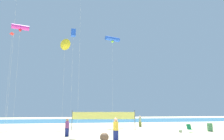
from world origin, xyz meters
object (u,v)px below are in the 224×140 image
beachgoer_plum_shirt (67,127)px  kite_red_diamond (12,37)px  beach_handbag (180,131)px  kite_blue_tube (112,39)px  volleyball_net (104,116)px  kite_yellow_delta (65,44)px  kite_blue_box (73,33)px  kite_magenta_tube (20,27)px  folding_beach_chair (190,128)px  beachgoer_mustard_shirt (116,129)px  trash_barrel (210,127)px  beachgoer_sage_shirt (140,121)px

beachgoer_plum_shirt → kite_red_diamond: (-7.55, 7.67, 10.92)m
beach_handbag → kite_blue_tube: (-5.58, 10.62, 13.66)m
volleyball_net → kite_yellow_delta: (-5.25, 3.38, 10.18)m
beachgoer_plum_shirt → kite_blue_tube: (6.68, 11.99, 12.92)m
kite_red_diamond → kite_blue_box: kite_blue_box is taller
kite_magenta_tube → kite_blue_box: bearing=23.7°
folding_beach_chair → volleyball_net: bearing=126.4°
beachgoer_mustard_shirt → volleyball_net: 10.35m
beachgoer_mustard_shirt → folding_beach_chair: bearing=-1.0°
kite_blue_box → kite_yellow_delta: 5.33m
beachgoer_plum_shirt → kite_blue_tube: bearing=67.2°
trash_barrel → kite_yellow_delta: 21.92m
beachgoer_plum_shirt → kite_blue_tube: kite_blue_tube is taller
beachgoer_mustard_shirt → beach_handbag: (8.39, 5.34, -0.84)m
beachgoer_sage_shirt → folding_beach_chair: (2.82, -8.84, -0.39)m
beachgoer_plum_shirt → trash_barrel: (16.21, 1.83, -0.41)m
beachgoer_mustard_shirt → kite_yellow_delta: (-4.66, 13.69, 10.85)m
kite_blue_tube → kite_blue_box: kite_blue_box is taller
folding_beach_chair → kite_blue_box: (-12.89, 12.57, 14.61)m
kite_blue_box → kite_magenta_tube: kite_blue_box is taller
beachgoer_mustard_shirt → beach_handbag: 9.98m
kite_blue_box → volleyball_net: bearing=-61.2°
beach_handbag → kite_red_diamond: 23.84m
kite_blue_tube → kite_magenta_tube: bearing=-173.6°
kite_blue_tube → beachgoer_mustard_shirt: bearing=-100.0°
kite_blue_tube → kite_magenta_tube: 14.00m
beachgoer_sage_shirt → folding_beach_chair: bearing=135.0°
trash_barrel → kite_blue_tube: bearing=133.1°
folding_beach_chair → kite_magenta_tube: bearing=132.4°
kite_red_diamond → beachgoer_plum_shirt: bearing=-45.5°
volleyball_net → kite_blue_tube: kite_blue_tube is taller
beach_handbag → kite_red_diamond: (-19.81, 6.30, 11.67)m
beachgoer_mustard_shirt → kite_red_diamond: (-11.42, 11.64, 10.83)m
beachgoer_plum_shirt → beachgoer_mustard_shirt: bearing=-39.4°
volleyball_net → kite_yellow_delta: kite_yellow_delta is taller
volleyball_net → kite_magenta_tube: kite_magenta_tube is taller
beachgoer_sage_shirt → trash_barrel: (5.76, -8.22, -0.39)m
beachgoer_mustard_shirt → kite_red_diamond: size_ratio=0.15×
beachgoer_sage_shirt → beachgoer_plum_shirt: bearing=71.2°
beachgoer_plum_shirt → kite_magenta_tube: (-7.23, 10.43, 13.32)m
folding_beach_chair → kite_blue_tube: kite_blue_tube is taller
beachgoer_mustard_shirt → kite_yellow_delta: size_ratio=0.14×
trash_barrel → kite_blue_tube: kite_blue_tube is taller
beachgoer_plum_shirt → kite_blue_box: size_ratio=0.10×
beachgoer_sage_shirt → kite_red_diamond: kite_red_diamond is taller
folding_beach_chair → kite_yellow_delta: (-14.07, 8.52, 11.35)m
beachgoer_mustard_shirt → kite_magenta_tube: kite_magenta_tube is taller
beachgoer_mustard_shirt → kite_magenta_tube: (-11.09, 14.40, 13.22)m
kite_magenta_tube → beachgoer_sage_shirt: bearing=-1.2°
folding_beach_chair → trash_barrel: (2.94, 0.63, -0.00)m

